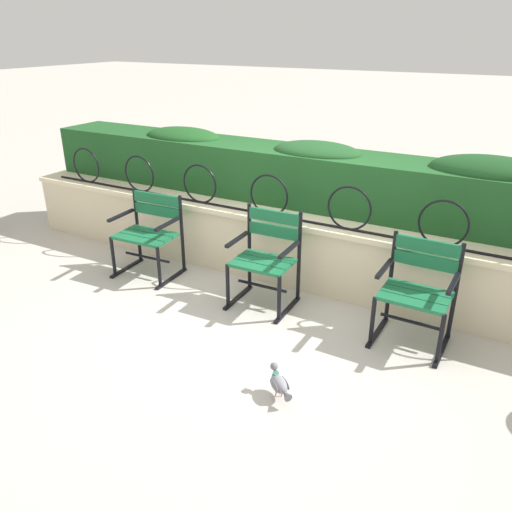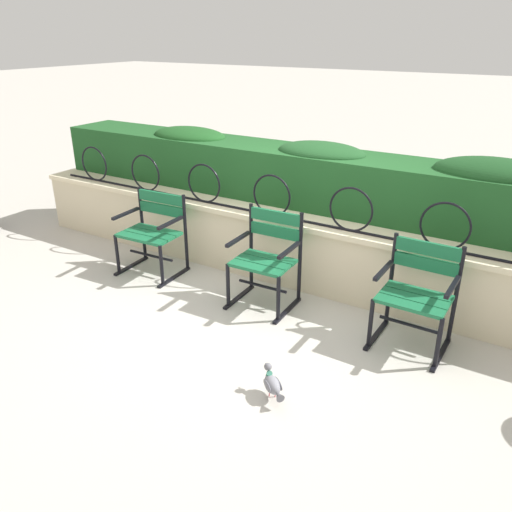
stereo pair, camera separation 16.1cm
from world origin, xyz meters
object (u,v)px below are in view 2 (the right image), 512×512
Objects in this scene: park_chair_centre at (267,257)px; park_chair_left at (154,230)px; pigeon_far_side at (273,384)px; park_chair_right at (417,292)px.

park_chair_left is at bearing -179.53° from park_chair_centre.
park_chair_left is 3.42× the size of pigeon_far_side.
park_chair_right is (2.75, 0.04, -0.00)m from park_chair_left.
park_chair_left is 1.37m from park_chair_centre.
park_chair_right is at bearing 1.37° from park_chair_centre.
pigeon_far_side is at bearing -117.59° from park_chair_right.
park_chair_centre is at bearing 122.00° from pigeon_far_side.
park_chair_right is at bearing 0.92° from park_chair_left.
park_chair_left reaches higher than pigeon_far_side.
park_chair_right is 1.42m from pigeon_far_side.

